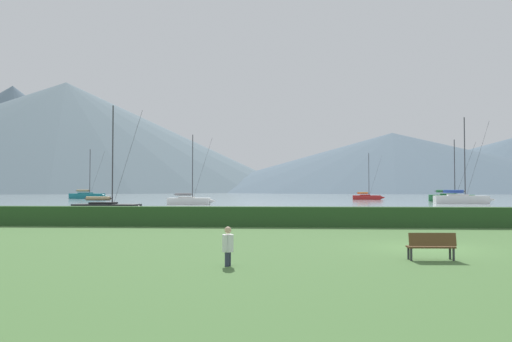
{
  "coord_description": "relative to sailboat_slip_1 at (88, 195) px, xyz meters",
  "views": [
    {
      "loc": [
        -5.81,
        -21.03,
        2.49
      ],
      "look_at": [
        -10.95,
        62.39,
        5.3
      ],
      "focal_mm": 34.98,
      "sensor_mm": 36.0,
      "label": 1
    }
  ],
  "objects": [
    {
      "name": "ground_plane",
      "position": [
        50.77,
        -89.05,
        -0.73
      ],
      "size": [
        1000.0,
        1000.0,
        0.0
      ],
      "primitive_type": "plane",
      "color": "#477038"
    },
    {
      "name": "harbor_water",
      "position": [
        50.77,
        47.95,
        -0.73
      ],
      "size": [
        320.0,
        246.0,
        0.0
      ],
      "primitive_type": "cube",
      "color": "#8C9EA3",
      "rests_on": "ground_plane"
    },
    {
      "name": "hedge_line",
      "position": [
        50.77,
        -78.05,
        -0.1
      ],
      "size": [
        80.0,
        1.2,
        1.27
      ],
      "primitive_type": "cube",
      "color": "#284C23",
      "rests_on": "ground_plane"
    },
    {
      "name": "sailboat_slip_1",
      "position": [
        0.0,
        0.0,
        0.0
      ],
      "size": [
        8.9,
        3.5,
        11.2
      ],
      "rotation": [
        0.0,
        0.0,
        -0.12
      ],
      "color": "#19707A",
      "rests_on": "harbor_water"
    },
    {
      "name": "sailboat_slip_2",
      "position": [
        30.55,
        -36.78,
        -0.12
      ],
      "size": [
        7.2,
        2.31,
        10.39
      ],
      "rotation": [
        0.0,
        0.0,
        0.03
      ],
      "color": "white",
      "rests_on": "harbor_water"
    },
    {
      "name": "sailboat_slip_5",
      "position": [
        74.83,
        -17.78,
        0.01
      ],
      "size": [
        9.07,
        4.33,
        11.23
      ],
      "rotation": [
        0.0,
        0.0,
        -0.23
      ],
      "color": "#236B38",
      "rests_on": "harbor_water"
    },
    {
      "name": "sailboat_slip_6",
      "position": [
        61.7,
        -4.87,
        -0.17
      ],
      "size": [
        6.72,
        2.82,
        9.77
      ],
      "rotation": [
        0.0,
        0.0,
        -0.16
      ],
      "color": "red",
      "rests_on": "harbor_water"
    },
    {
      "name": "sailboat_slip_7",
      "position": [
        28.21,
        -64.27,
        -0.13
      ],
      "size": [
        7.09,
        2.38,
        10.23
      ],
      "rotation": [
        0.0,
        0.0,
        -0.05
      ],
      "color": "black",
      "rests_on": "harbor_water"
    },
    {
      "name": "sailboat_slip_10",
      "position": [
        72.2,
        -30.5,
        0.05
      ],
      "size": [
        9.23,
        3.46,
        13.52
      ],
      "rotation": [
        0.0,
        0.0,
        -0.1
      ],
      "color": "white",
      "rests_on": "harbor_water"
    },
    {
      "name": "park_bench_near_path",
      "position": [
        49.9,
        -92.6,
        -0.2
      ],
      "size": [
        1.62,
        0.54,
        0.95
      ],
      "rotation": [
        0.0,
        0.0,
        0.04
      ],
      "color": "brown",
      "rests_on": "ground_plane"
    },
    {
      "name": "person_seated_viewer",
      "position": [
        43.08,
        -94.24,
        -0.04
      ],
      "size": [
        0.36,
        0.56,
        1.25
      ],
      "rotation": [
        0.0,
        0.0,
        -0.21
      ],
      "color": "#2D3347",
      "rests_on": "ground_plane"
    },
    {
      "name": "distant_hill_west_ridge",
      "position": [
        -104.73,
        217.77,
        36.37
      ],
      "size": [
        318.42,
        318.42,
        74.2
      ],
      "primitive_type": "cone",
      "color": "slate",
      "rests_on": "ground_plane"
    },
    {
      "name": "distant_hill_central_peak",
      "position": [
        -163.22,
        254.4,
        39.31
      ],
      "size": [
        213.26,
        213.26,
        80.08
      ],
      "primitive_type": "cone",
      "color": "#4C6070",
      "rests_on": "ground_plane"
    },
    {
      "name": "distant_hill_east_ridge",
      "position": [
        112.14,
        210.85,
        17.99
      ],
      "size": [
        266.59,
        266.59,
        37.44
      ],
      "primitive_type": "cone",
      "color": "#4C6070",
      "rests_on": "ground_plane"
    }
  ]
}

